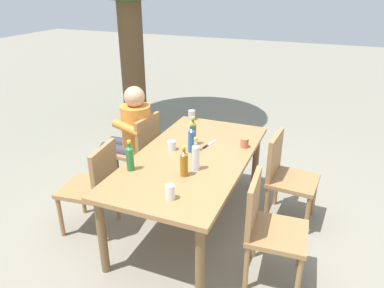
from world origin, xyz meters
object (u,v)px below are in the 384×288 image
Objects in this scene: cup_steel at (192,115)px; backpack_by_near_side at (210,140)px; cup_white at (170,192)px; bottle_olive at (193,133)px; bottle_blue at (191,139)px; bottle_amber at (184,163)px; chair_near_left at (267,225)px; backpack_by_far_side at (203,139)px; chair_far_left at (94,184)px; table_knife at (209,145)px; dining_table at (192,164)px; person_in_white_shirt at (131,132)px; bottle_clear at (196,156)px; chair_far_right at (140,148)px; chair_near_right at (285,174)px; bottle_green at (130,157)px; cup_glass at (172,145)px; cup_terracotta at (244,143)px.

cup_steel reaches higher than backpack_by_near_side.
bottle_olive is at bearing 12.25° from cup_white.
bottle_blue is 0.46m from bottle_amber.
chair_near_left is 2.14× the size of backpack_by_far_side.
table_knife is at bearing -50.47° from chair_far_left.
chair_far_left is 2.00m from backpack_by_far_side.
dining_table is 4.64× the size of backpack_by_far_side.
bottle_blue is 1.17× the size of table_knife.
person_in_white_shirt reaches higher than bottle_amber.
bottle_blue is 1.64m from backpack_by_near_side.
dining_table is 1.66m from backpack_by_near_side.
chair_near_left reaches higher than table_knife.
bottle_blue is 0.85m from cup_steel.
bottle_clear reaches higher than cup_steel.
table_knife is at bearing -98.84° from chair_far_right.
chair_far_right is at bearing 54.94° from bottle_clear.
dining_table is 2.17× the size of chair_near_right.
bottle_olive is at bearing -163.72° from backpack_by_far_side.
cup_white is at bearing -163.21° from cup_steel.
cup_white is at bearing -172.89° from bottle_amber.
person_in_white_shirt is (-0.01, 1.69, 0.17)m from chair_near_right.
bottle_green is at bearing 90.06° from chair_near_left.
chair_near_left is 1.22m from bottle_green.
cup_steel reaches higher than dining_table.
chair_near_left is at bearing -115.65° from cup_glass.
person_in_white_shirt is (0.01, 0.11, 0.17)m from chair_far_right.
cup_glass reaches higher than table_knife.
bottle_clear is 0.74× the size of backpack_by_near_side.
bottle_blue is (0.09, 0.04, 0.20)m from dining_table.
bottle_olive reaches higher than bottle_blue.
chair_near_left is 0.93m from cup_terracotta.
bottle_blue is 0.62m from bottle_green.
cup_glass is (0.49, -0.15, -0.07)m from bottle_green.
cup_white reaches higher than cup_steel.
cup_steel is at bearing 55.65° from cup_terracotta.
bottle_green is (-0.85, -0.41, 0.35)m from chair_far_right.
cup_steel is 0.27× the size of backpack_by_far_side.
chair_near_right reaches higher than backpack_by_near_side.
chair_far_right reaches higher than cup_steel.
chair_near_left reaches higher than backpack_by_near_side.
cup_terracotta is at bearing -57.41° from bottle_blue.
backpack_by_near_side is at bearing 13.24° from dining_table.
table_knife reaches higher than backpack_by_far_side.
bottle_olive reaches higher than cup_terracotta.
cup_steel is (0.51, 0.75, 0.01)m from cup_terracotta.
chair_far_left is 0.74× the size of person_in_white_shirt.
bottle_blue is at bearing -32.82° from bottle_green.
chair_near_left is (-0.01, -1.58, 0.00)m from chair_far_left.
chair_far_right is 1.21m from bottle_amber.
chair_far_left is 3.25× the size of bottle_green.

